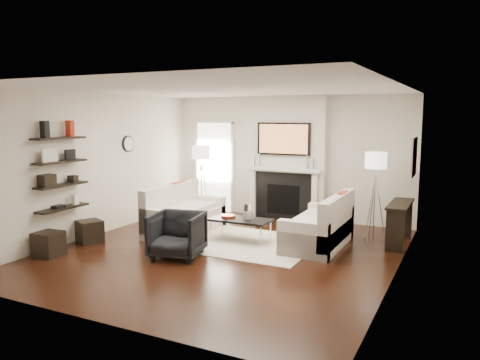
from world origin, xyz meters
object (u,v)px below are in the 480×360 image
at_px(lamp_left_shade, 201,152).
at_px(ottoman_near, 90,231).
at_px(coffee_table, 241,220).
at_px(loveseat_left_base, 185,222).
at_px(lamp_right_shade, 376,160).
at_px(loveseat_right_base, 318,234).
at_px(armchair, 177,233).

height_order(lamp_left_shade, ottoman_near, lamp_left_shade).
bearing_deg(coffee_table, loveseat_left_base, 175.12).
bearing_deg(lamp_right_shade, loveseat_right_base, -123.52).
distance_m(armchair, lamp_right_shade, 3.94).
xyz_separation_m(armchair, ottoman_near, (-1.91, 0.03, -0.20)).
bearing_deg(loveseat_right_base, ottoman_near, -156.91).
xyz_separation_m(loveseat_left_base, loveseat_right_base, (2.62, 0.24, 0.00)).
height_order(coffee_table, lamp_left_shade, lamp_left_shade).
height_order(coffee_table, ottoman_near, coffee_table).
distance_m(loveseat_left_base, armchair, 1.60).
bearing_deg(loveseat_left_base, coffee_table, -4.88).
bearing_deg(armchair, lamp_left_shade, 101.90).
bearing_deg(coffee_table, loveseat_right_base, 14.31).
distance_m(loveseat_left_base, loveseat_right_base, 2.63).
bearing_deg(lamp_right_shade, coffee_table, -144.94).
xyz_separation_m(coffee_table, lamp_right_shade, (2.10, 1.47, 1.05)).
bearing_deg(armchair, coffee_table, 56.53).
bearing_deg(loveseat_left_base, lamp_right_shade, 22.07).
distance_m(loveseat_left_base, lamp_right_shade, 3.84).
bearing_deg(coffee_table, lamp_left_shade, 137.91).
bearing_deg(loveseat_left_base, loveseat_right_base, 5.16).
bearing_deg(ottoman_near, coffee_table, 27.55).
bearing_deg(lamp_right_shade, armchair, -133.30).
relative_size(lamp_left_shade, ottoman_near, 1.00).
height_order(coffee_table, armchair, armchair).
xyz_separation_m(loveseat_right_base, lamp_left_shade, (-3.15, 1.28, 1.24)).
distance_m(loveseat_right_base, lamp_right_shade, 1.83).
bearing_deg(lamp_left_shade, loveseat_right_base, -22.16).
distance_m(loveseat_left_base, lamp_left_shade, 2.03).
relative_size(loveseat_right_base, lamp_left_shade, 4.50).
distance_m(coffee_table, lamp_left_shade, 2.65).
bearing_deg(loveseat_right_base, coffee_table, -165.69).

